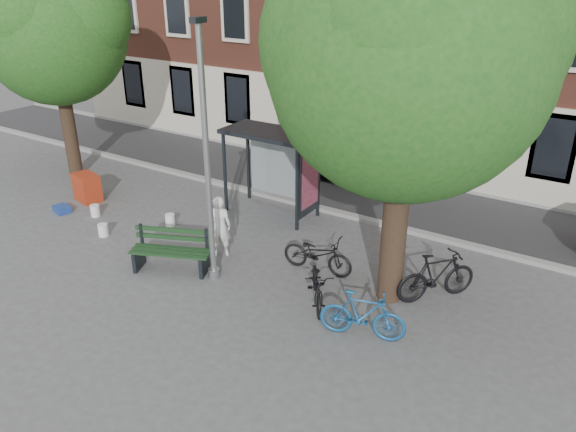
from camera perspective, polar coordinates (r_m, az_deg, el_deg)
The scene contains 21 objects.
ground at distance 14.10m, azimuth -7.50°, elevation -6.17°, with size 90.00×90.00×0.00m, color #4C4C4F.
road at distance 19.38m, azimuth 5.79°, elevation 2.74°, with size 40.00×4.00×0.01m, color #28282B.
curb_near at distance 17.73m, azimuth 2.82°, elevation 0.90°, with size 40.00×0.25×0.12m, color gray.
curb_far at distance 21.05m, azimuth 8.31°, elevation 4.56°, with size 40.00×0.25×0.12m, color gray.
lamppost at distance 12.92m, azimuth -8.17°, elevation 4.52°, with size 0.28×0.35×6.11m.
tree_right at distance 11.36m, azimuth 12.14°, elevation 16.26°, with size 5.76×5.60×8.20m.
tree_left at distance 20.92m, azimuth -23.09°, elevation 17.37°, with size 5.18×4.86×7.40m.
bus_shelter at distance 16.65m, azimuth -0.43°, elevation 6.19°, with size 2.85×1.45×2.62m.
painter at distance 14.72m, azimuth -6.98°, elevation -1.04°, with size 0.62×0.40×1.69m, color white.
bench at distance 14.40m, azimuth -11.75°, elevation -3.65°, with size 2.10×1.37×1.03m.
bike_a at distance 14.02m, azimuth 3.03°, elevation -3.87°, with size 0.65×1.86×0.98m, color black.
bike_b at distance 11.75m, azimuth 7.59°, elevation -9.94°, with size 0.51×1.80×1.08m, color #184F85.
bike_c at distance 12.78m, azimuth 3.01°, elevation -7.00°, with size 0.63×1.80×0.95m, color black.
bike_d at distance 13.30m, azimuth 14.89°, elevation -5.91°, with size 0.56×1.98×1.19m, color black.
car_dark at distance 20.42m, azimuth 5.37°, elevation 5.81°, with size 2.13×4.62×1.28m, color black.
red_stand at distance 19.33m, azimuth -19.75°, elevation 2.74°, with size 0.90×0.60×0.90m, color #9D2C14.
blue_crate at distance 18.83m, azimuth -22.00°, elevation 0.65°, with size 0.55×0.40×0.20m, color navy.
bucket_a at distance 16.77m, azimuth -18.27°, elevation -1.37°, with size 0.28×0.28×0.36m, color white.
bucket_b at distance 16.90m, azimuth -11.89°, elevation -0.40°, with size 0.28×0.28×0.36m, color white.
bucket_c at distance 18.15m, azimuth -19.00°, elevation 0.52°, with size 0.28×0.28×0.36m, color white.
notice_sign at distance 13.79m, azimuth 10.26°, elevation -0.58°, with size 0.33×0.12×1.92m.
Camera 1 is at (8.04, -9.13, 7.13)m, focal length 35.00 mm.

